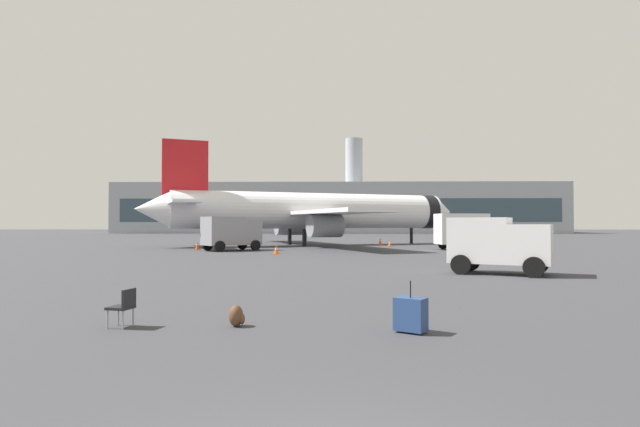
% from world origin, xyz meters
% --- Properties ---
extents(airplane_at_gate, '(34.16, 31.34, 10.50)m').
position_xyz_m(airplane_at_gate, '(-2.00, 50.49, 3.66)').
color(airplane_at_gate, white).
rests_on(airplane_at_gate, ground).
extents(service_truck, '(5.11, 4.73, 2.90)m').
position_xyz_m(service_truck, '(-8.57, 39.48, 1.61)').
color(service_truck, gray).
rests_on(service_truck, ground).
extents(fuel_truck, '(6.23, 3.28, 3.20)m').
position_xyz_m(fuel_truck, '(12.35, 41.65, 1.77)').
color(fuel_truck, white).
rests_on(fuel_truck, ground).
extents(cargo_van, '(4.83, 3.85, 2.60)m').
position_xyz_m(cargo_van, '(7.73, 19.43, 1.45)').
color(cargo_van, white).
rests_on(cargo_van, ground).
extents(safety_cone_near, '(0.44, 0.44, 0.59)m').
position_xyz_m(safety_cone_near, '(5.96, 47.84, 0.29)').
color(safety_cone_near, '#F2590C').
rests_on(safety_cone_near, ground).
extents(safety_cone_mid, '(0.44, 0.44, 0.66)m').
position_xyz_m(safety_cone_mid, '(-4.14, 34.69, 0.32)').
color(safety_cone_mid, '#F2590C').
rests_on(safety_cone_mid, ground).
extents(safety_cone_far, '(0.44, 0.44, 0.83)m').
position_xyz_m(safety_cone_far, '(5.31, 51.15, 0.41)').
color(safety_cone_far, '#F2590C').
rests_on(safety_cone_far, ground).
extents(safety_cone_outer, '(0.44, 0.44, 0.74)m').
position_xyz_m(safety_cone_outer, '(-11.86, 41.00, 0.36)').
color(safety_cone_outer, '#F2590C').
rests_on(safety_cone_outer, ground).
extents(rolling_suitcase, '(0.75, 0.69, 1.10)m').
position_xyz_m(rolling_suitcase, '(1.77, 6.62, 0.39)').
color(rolling_suitcase, navy).
rests_on(rolling_suitcase, ground).
extents(traveller_backpack, '(0.36, 0.40, 0.48)m').
position_xyz_m(traveller_backpack, '(-2.05, 7.18, 0.23)').
color(traveller_backpack, brown).
rests_on(traveller_backpack, ground).
extents(gate_chair, '(0.57, 0.57, 0.86)m').
position_xyz_m(gate_chair, '(-4.54, 7.00, 0.50)').
color(gate_chair, black).
rests_on(gate_chair, ground).
extents(terminal_building, '(109.61, 22.59, 24.24)m').
position_xyz_m(terminal_building, '(1.70, 127.89, 6.21)').
color(terminal_building, '#9EA3AD').
rests_on(terminal_building, ground).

